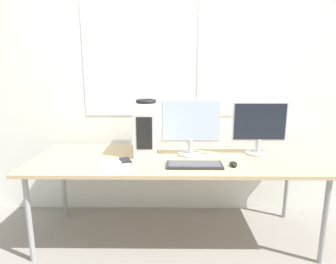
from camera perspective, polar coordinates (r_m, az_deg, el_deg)
name	(u,v)px	position (r m, az deg, el deg)	size (l,w,h in m)	color
wall_back	(175,79)	(2.80, 1.45, 10.66)	(8.00, 0.07, 2.70)	silver
desk	(176,162)	(2.36, 1.55, -6.17)	(2.36, 0.85, 0.72)	tan
pc_tower	(147,128)	(2.46, -4.36, 0.82)	(0.18, 0.45, 0.44)	silver
headphones	(146,101)	(2.43, -4.45, 6.26)	(0.18, 0.18, 0.03)	black
monitor_main	(191,126)	(2.37, 4.60, 1.31)	(0.49, 0.21, 0.47)	#B7B7BC
monitor_right_near	(259,126)	(2.52, 18.05, 1.08)	(0.46, 0.21, 0.45)	#B7B7BC
keyboard	(194,165)	(2.15, 5.38, -6.66)	(0.42, 0.17, 0.02)	#28282D
mouse	(233,164)	(2.19, 13.15, -6.34)	(0.06, 0.10, 0.04)	black
cell_phone	(125,160)	(2.29, -8.66, -5.69)	(0.12, 0.16, 0.01)	black
paper_sheet_left	(116,167)	(2.16, -10.47, -6.98)	(0.24, 0.32, 0.00)	white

